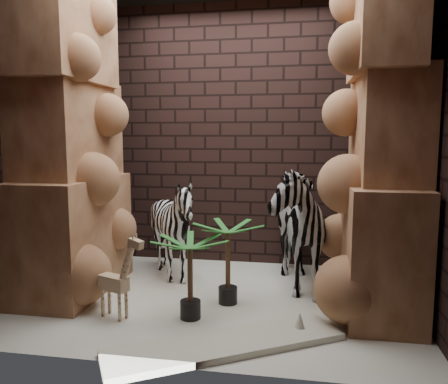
% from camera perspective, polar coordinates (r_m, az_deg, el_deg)
% --- Properties ---
extents(floor, '(3.50, 3.50, 0.00)m').
position_cam_1_polar(floor, '(4.19, -1.15, -13.64)').
color(floor, white).
rests_on(floor, ground).
extents(wall_back, '(3.50, 0.00, 3.50)m').
position_cam_1_polar(wall_back, '(5.15, 1.50, 7.29)').
color(wall_back, black).
rests_on(wall_back, ground).
extents(wall_front, '(3.50, 0.00, 3.50)m').
position_cam_1_polar(wall_front, '(2.70, -6.37, 7.35)').
color(wall_front, black).
rests_on(wall_front, ground).
extents(wall_left, '(0.00, 3.00, 3.00)m').
position_cam_1_polar(wall_left, '(4.59, -23.33, 6.72)').
color(wall_left, black).
rests_on(wall_left, ground).
extents(wall_right, '(0.00, 3.00, 3.00)m').
position_cam_1_polar(wall_right, '(3.97, 24.60, 6.68)').
color(wall_right, black).
rests_on(wall_right, ground).
extents(rock_pillar_left, '(0.68, 1.30, 3.00)m').
position_cam_1_polar(rock_pillar_left, '(4.41, -19.50, 6.90)').
color(rock_pillar_left, tan).
rests_on(rock_pillar_left, floor).
extents(rock_pillar_right, '(0.58, 1.25, 3.00)m').
position_cam_1_polar(rock_pillar_right, '(3.90, 19.88, 6.90)').
color(rock_pillar_right, tan).
rests_on(rock_pillar_right, floor).
extents(zebra_right, '(0.95, 1.35, 1.45)m').
position_cam_1_polar(zebra_right, '(4.39, 8.32, -2.92)').
color(zebra_right, white).
rests_on(zebra_right, floor).
extents(zebra_left, '(1.04, 1.20, 0.97)m').
position_cam_1_polar(zebra_left, '(4.63, -6.58, -5.42)').
color(zebra_left, white).
rests_on(zebra_left, floor).
extents(giraffe_toy, '(0.41, 0.27, 0.76)m').
position_cam_1_polar(giraffe_toy, '(3.78, -14.11, -10.16)').
color(giraffe_toy, '#D3B38A').
rests_on(giraffe_toy, floor).
extents(palm_front, '(0.36, 0.36, 0.75)m').
position_cam_1_polar(palm_front, '(3.97, 0.51, -9.13)').
color(palm_front, '#246530').
rests_on(palm_front, floor).
extents(palm_back, '(0.36, 0.36, 0.69)m').
position_cam_1_polar(palm_back, '(3.68, -4.41, -10.98)').
color(palm_back, '#246530').
rests_on(palm_back, floor).
extents(surfboard, '(1.69, 1.25, 0.05)m').
position_cam_1_polar(surfboard, '(3.31, 0.21, -19.08)').
color(surfboard, beige).
rests_on(surfboard, floor).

